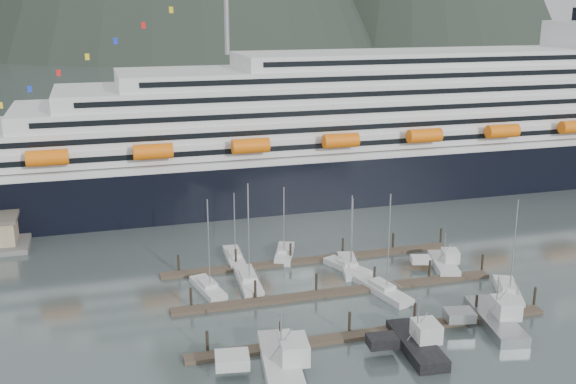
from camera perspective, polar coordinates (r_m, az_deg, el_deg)
The scene contains 17 objects.
ground at distance 97.20m, azimuth 7.72°, elevation -8.87°, with size 1600.00×1600.00×0.00m, color #4E5C5A.
cruise_ship at distance 153.66m, azimuth 9.87°, elevation 4.88°, with size 210.00×30.40×50.30m.
dock_near at distance 87.07m, azimuth 7.39°, elevation -11.69°, with size 48.18×2.28×3.20m.
dock_mid at distance 97.89m, azimuth 4.33°, elevation -8.39°, with size 48.18×2.28×3.20m.
dock_far at distance 109.19m, azimuth 1.93°, elevation -5.74°, with size 48.18×2.28×3.20m.
sailboat_a at distance 98.93m, azimuth -6.79°, elevation -8.11°, with size 4.25×9.24×14.50m.
sailboat_b at distance 100.68m, azimuth -3.39°, elevation -7.58°, with size 3.48×11.08×16.28m.
sailboat_c at distance 106.24m, azimuth 5.04°, elevation -6.36°, with size 5.51×9.11×12.17m.
sailboat_d at distance 98.65m, azimuth 7.94°, elevation -8.22°, with size 5.23×11.81×15.55m.
sailboat_e at distance 109.89m, azimuth -4.56°, elevation -5.58°, with size 3.04×9.79×12.03m.
sailboat_f at distance 111.17m, azimuth -0.30°, elevation -5.27°, with size 5.75×9.51×12.52m.
sailboat_g at distance 106.61m, azimuth 5.22°, elevation -6.28°, with size 4.90×10.74×12.68m.
sailboat_h at distance 101.91m, azimuth 18.13°, elevation -8.08°, with size 6.77×10.30×15.02m.
trawler_a at distance 78.39m, azimuth -0.71°, elevation -14.28°, with size 10.86×14.93×8.01m.
trawler_b at distance 83.96m, azimuth 10.75°, elevation -12.45°, with size 8.92×11.70×7.44m.
trawler_d at distance 92.20m, azimuth 17.05°, elevation -10.22°, with size 9.83×13.20×7.60m.
trawler_e at distance 109.13m, azimuth 12.98°, elevation -5.87°, with size 8.07×10.10×6.20m.
Camera 1 is at (-37.05, -80.44, 40.06)m, focal length 42.00 mm.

